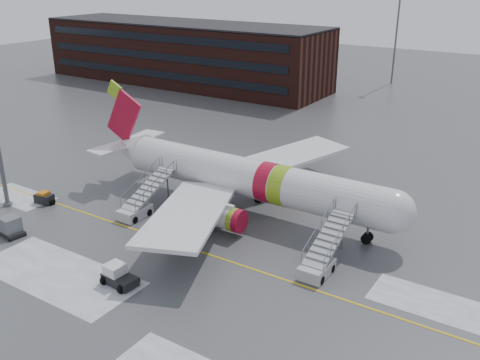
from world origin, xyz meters
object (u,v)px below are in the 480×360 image
Objects in this scene: pushback_tug at (118,276)px; baggage_tractor at (44,198)px; airliner at (243,177)px; airstair_aft at (140,205)px; airstair_fwd at (321,259)px; uld_container at (11,227)px.

pushback_tug is 1.17× the size of baggage_tractor.
airliner is 14.22× the size of baggage_tractor.
pushback_tug is at bearing -54.88° from airstair_aft.
airstair_fwd is at bearing 0.00° from airstair_aft.
airstair_fwd is 3.13× the size of baggage_tractor.
airliner is at bearing 28.80° from baggage_tractor.
airstair_aft is at bearing 180.00° from airstair_fwd.
airliner is at bearing 48.05° from uld_container.
pushback_tug is at bearing -2.24° from uld_container.
airstair_fwd is 1.00× the size of airstair_aft.
uld_container is at bearing -125.08° from airstair_aft.
uld_container reaches higher than baggage_tractor.
airstair_aft is (-19.26, 0.00, 0.00)m from airstair_fwd.
airstair_fwd reaches higher than pushback_tug.
airstair_fwd is 27.70m from uld_container.
pushback_tug is (-0.64, -16.65, -2.72)m from airliner.
baggage_tractor is at bearing -151.20° from airliner.
baggage_tractor is (-10.14, -3.30, -0.54)m from airstair_aft.
airliner is 14.77× the size of uld_container.
airliner is 16.89m from pushback_tug.
airstair_aft is 10.68m from baggage_tractor.
airliner reaches higher than pushback_tug.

